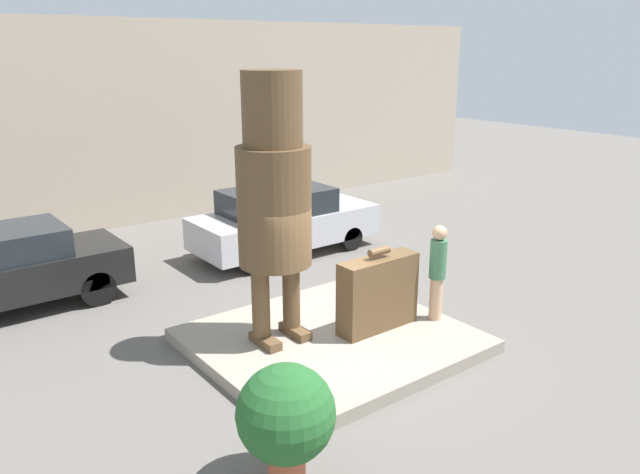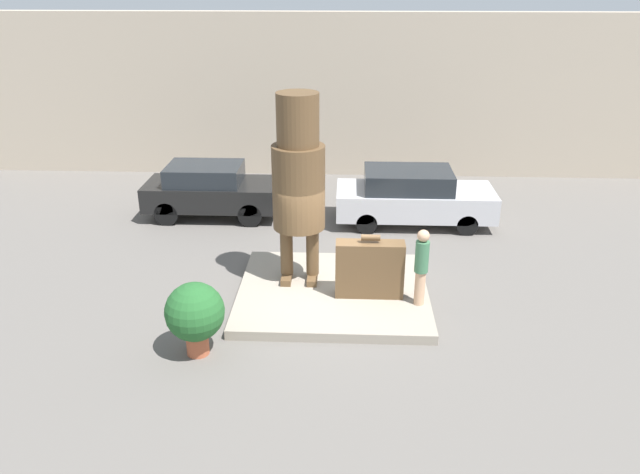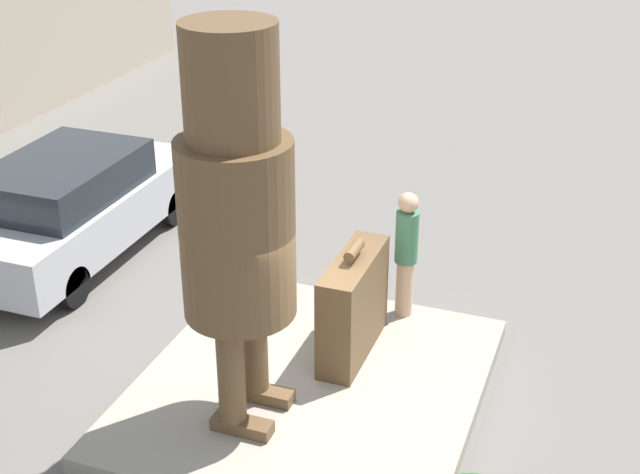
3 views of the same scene
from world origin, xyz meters
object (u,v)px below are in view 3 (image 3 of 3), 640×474
statue_figure (236,204)px  parked_car_silver (73,204)px  giant_suitcase (353,305)px  tourist (406,249)px

statue_figure → parked_car_silver: (3.04, 4.26, -1.94)m
statue_figure → giant_suitcase: size_ratio=2.90×
tourist → giant_suitcase: bearing=161.8°
giant_suitcase → parked_car_silver: size_ratio=0.33×
parked_car_silver → giant_suitcase: bearing=-105.9°
statue_figure → giant_suitcase: statue_figure is taller
statue_figure → giant_suitcase: bearing=-24.2°
statue_figure → tourist: statue_figure is taller
giant_suitcase → tourist: tourist is taller
giant_suitcase → parked_car_silver: giant_suitcase is taller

